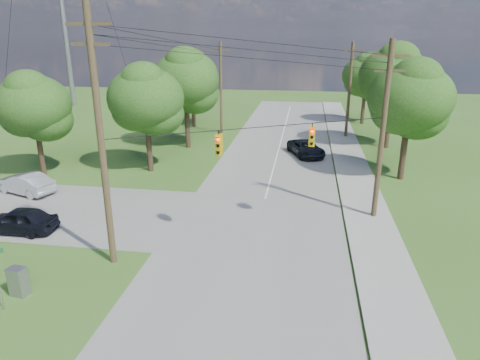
% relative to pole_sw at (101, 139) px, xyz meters
% --- Properties ---
extents(ground, '(140.00, 140.00, 0.00)m').
position_rel_pole_sw_xyz_m(ground, '(4.60, -0.40, -6.23)').
color(ground, '#375A1E').
rests_on(ground, ground).
extents(main_road, '(10.00, 100.00, 0.03)m').
position_rel_pole_sw_xyz_m(main_road, '(6.60, 4.60, -6.21)').
color(main_road, gray).
rests_on(main_road, ground).
extents(sidewalk_east, '(2.60, 100.00, 0.12)m').
position_rel_pole_sw_xyz_m(sidewalk_east, '(13.30, 4.60, -6.17)').
color(sidewalk_east, '#98978E').
rests_on(sidewalk_east, ground).
extents(pole_sw, '(2.00, 0.32, 12.00)m').
position_rel_pole_sw_xyz_m(pole_sw, '(0.00, 0.00, 0.00)').
color(pole_sw, brown).
rests_on(pole_sw, ground).
extents(pole_ne, '(2.00, 0.32, 10.50)m').
position_rel_pole_sw_xyz_m(pole_ne, '(13.50, 7.60, -0.76)').
color(pole_ne, brown).
rests_on(pole_ne, ground).
extents(pole_north_e, '(2.00, 0.32, 10.00)m').
position_rel_pole_sw_xyz_m(pole_north_e, '(13.50, 29.60, -1.10)').
color(pole_north_e, brown).
rests_on(pole_north_e, ground).
extents(pole_north_w, '(2.00, 0.32, 10.00)m').
position_rel_pole_sw_xyz_m(pole_north_w, '(-0.40, 29.60, -1.10)').
color(pole_north_w, brown).
rests_on(pole_north_w, ground).
extents(power_lines, '(13.93, 29.62, 4.93)m').
position_rel_pole_sw_xyz_m(power_lines, '(6.10, 11.14, 2.93)').
color(power_lines, black).
rests_on(power_lines, ground).
extents(traffic_signals, '(4.91, 3.27, 1.05)m').
position_rel_pole_sw_xyz_m(traffic_signals, '(7.15, 4.03, -0.73)').
color(traffic_signals, gold).
rests_on(traffic_signals, ground).
extents(tree_w_near, '(6.00, 6.00, 8.40)m').
position_rel_pole_sw_xyz_m(tree_w_near, '(-3.40, 14.60, -0.30)').
color(tree_w_near, '#453222').
rests_on(tree_w_near, ground).
extents(tree_w_mid, '(6.40, 6.40, 9.22)m').
position_rel_pole_sw_xyz_m(tree_w_mid, '(-2.40, 22.60, 0.35)').
color(tree_w_mid, '#453222').
rests_on(tree_w_mid, ground).
extents(tree_w_far, '(6.00, 6.00, 8.73)m').
position_rel_pole_sw_xyz_m(tree_w_far, '(-4.40, 32.60, 0.02)').
color(tree_w_far, '#453222').
rests_on(tree_w_far, ground).
extents(tree_e_near, '(6.20, 6.20, 8.81)m').
position_rel_pole_sw_xyz_m(tree_e_near, '(16.60, 15.60, 0.02)').
color(tree_e_near, '#453222').
rests_on(tree_e_near, ground).
extents(tree_e_mid, '(6.60, 6.60, 9.64)m').
position_rel_pole_sw_xyz_m(tree_e_mid, '(17.10, 25.60, 0.68)').
color(tree_e_mid, '#453222').
rests_on(tree_e_mid, ground).
extents(tree_e_far, '(5.80, 5.80, 8.32)m').
position_rel_pole_sw_xyz_m(tree_e_far, '(16.10, 37.60, -0.31)').
color(tree_e_far, '#453222').
rests_on(tree_e_far, ground).
extents(tree_cross_n, '(5.60, 5.60, 7.91)m').
position_rel_pole_sw_xyz_m(tree_cross_n, '(-11.40, 12.10, -0.63)').
color(tree_cross_n, '#453222').
rests_on(tree_cross_n, ground).
extents(car_cross_dark, '(4.30, 1.79, 1.45)m').
position_rel_pole_sw_xyz_m(car_cross_dark, '(-6.66, 2.30, -5.47)').
color(car_cross_dark, black).
rests_on(car_cross_dark, cross_road).
extents(car_cross_silver, '(4.78, 2.87, 1.49)m').
position_rel_pole_sw_xyz_m(car_cross_silver, '(-10.22, 8.09, -5.45)').
color(car_cross_silver, '#BABDC1').
rests_on(car_cross_silver, cross_road).
extents(car_main_north, '(3.98, 5.50, 1.39)m').
position_rel_pole_sw_xyz_m(car_main_north, '(9.24, 21.22, -5.50)').
color(car_main_north, black).
rests_on(car_main_north, main_road).
extents(control_cabinet, '(0.81, 0.64, 1.31)m').
position_rel_pole_sw_xyz_m(control_cabinet, '(-2.75, -3.33, -5.57)').
color(control_cabinet, gray).
rests_on(control_cabinet, ground).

